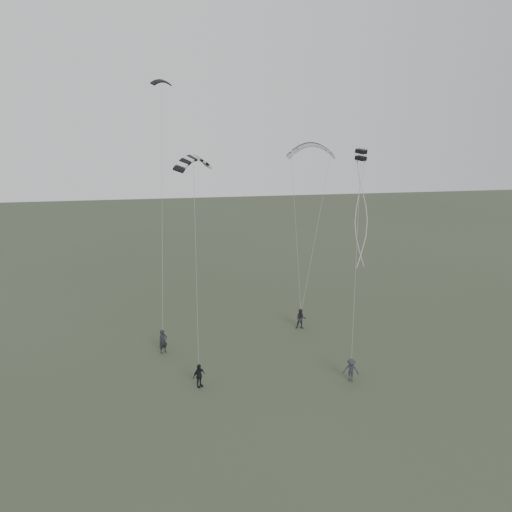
{
  "coord_description": "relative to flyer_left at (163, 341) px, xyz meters",
  "views": [
    {
      "loc": [
        -4.39,
        -28.82,
        17.15
      ],
      "look_at": [
        0.66,
        5.1,
        6.92
      ],
      "focal_mm": 35.0,
      "sensor_mm": 36.0,
      "label": 1
    }
  ],
  "objects": [
    {
      "name": "flyer_far",
      "position": [
        12.2,
        -5.79,
        -0.1
      ],
      "size": [
        1.16,
        0.9,
        1.58
      ],
      "primitive_type": "imported",
      "rotation": [
        0.0,
        0.0,
        -0.35
      ],
      "color": "#2B2B31",
      "rests_on": "ground"
    },
    {
      "name": "flyer_center",
      "position": [
        2.39,
        -5.05,
        -0.1
      ],
      "size": [
        0.97,
        0.88,
        1.59
      ],
      "primitive_type": "imported",
      "rotation": [
        0.0,
        0.0,
        0.67
      ],
      "color": "black",
      "rests_on": "ground"
    },
    {
      "name": "kite_dark_small",
      "position": [
        0.61,
        6.97,
        18.19
      ],
      "size": [
        1.7,
        1.43,
        0.66
      ],
      "primitive_type": null,
      "rotation": [
        0.38,
        0.0,
        0.59
      ],
      "color": "black",
      "rests_on": "flyer_left"
    },
    {
      "name": "flyer_left",
      "position": [
        0.0,
        0.0,
        0.0
      ],
      "size": [
        0.77,
        0.69,
        1.78
      ],
      "primitive_type": "imported",
      "rotation": [
        0.0,
        0.0,
        0.5
      ],
      "color": "black",
      "rests_on": "ground"
    },
    {
      "name": "kite_box",
      "position": [
        13.47,
        -1.82,
        13.31
      ],
      "size": [
        0.87,
        0.89,
        0.76
      ],
      "primitive_type": null,
      "rotation": [
        0.14,
        0.0,
        0.68
      ],
      "color": "black",
      "rests_on": "flyer_far"
    },
    {
      "name": "kite_pale_large",
      "position": [
        12.93,
        8.87,
        13.2
      ],
      "size": [
        4.27,
        1.55,
        1.82
      ],
      "primitive_type": null,
      "rotation": [
        0.14,
        0.0,
        -0.09
      ],
      "color": "#96989B",
      "rests_on": "flyer_right"
    },
    {
      "name": "kite_striped",
      "position": [
        2.59,
        -2.15,
        13.29
      ],
      "size": [
        2.73,
        2.71,
        1.29
      ],
      "primitive_type": null,
      "rotation": [
        0.33,
        0.0,
        0.78
      ],
      "color": "black",
      "rests_on": "flyer_center"
    },
    {
      "name": "flyer_right",
      "position": [
        10.85,
        2.58,
        -0.06
      ],
      "size": [
        0.9,
        0.76,
        1.66
      ],
      "primitive_type": "imported",
      "rotation": [
        0.0,
        0.0,
        -0.17
      ],
      "color": "#24242A",
      "rests_on": "ground"
    },
    {
      "name": "ground",
      "position": [
        6.22,
        -4.65,
        -0.89
      ],
      "size": [
        140.0,
        140.0,
        0.0
      ],
      "primitive_type": "plane",
      "color": "#38442E",
      "rests_on": "ground"
    }
  ]
}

